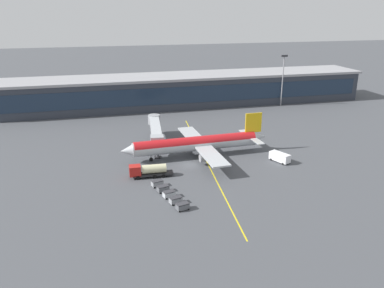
{
  "coord_description": "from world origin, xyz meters",
  "views": [
    {
      "loc": [
        -23.18,
        -93.48,
        39.75
      ],
      "look_at": [
        1.66,
        3.51,
        4.5
      ],
      "focal_mm": 36.3,
      "sensor_mm": 36.0,
      "label": 1
    }
  ],
  "objects": [
    {
      "name": "apron_light_mast_0",
      "position": [
        54.05,
        54.56,
        12.66
      ],
      "size": [
        2.8,
        0.5,
        21.42
      ],
      "color": "gray",
      "rests_on": "ground_plane"
    },
    {
      "name": "ground_plane",
      "position": [
        0.0,
        0.0,
        0.0
      ],
      "size": [
        700.0,
        700.0,
        0.0
      ],
      "primitive_type": "plane",
      "color": "#47494F"
    },
    {
      "name": "fuel_tanker",
      "position": [
        -11.8,
        -5.33,
        1.75
      ],
      "size": [
        10.91,
        3.08,
        3.25
      ],
      "color": "#232326",
      "rests_on": "ground_plane"
    },
    {
      "name": "terminal_building",
      "position": [
        14.76,
        66.52,
        6.5
      ],
      "size": [
        157.52,
        21.42,
        12.96
      ],
      "color": "#2D333D",
      "rests_on": "ground_plane"
    },
    {
      "name": "baggage_cart_0",
      "position": [
        -7.31,
        -23.57,
        0.78
      ],
      "size": [
        2.95,
        2.19,
        1.48
      ],
      "color": "#595B60",
      "rests_on": "ground_plane"
    },
    {
      "name": "main_airliner",
      "position": [
        3.6,
        5.52,
        3.79
      ],
      "size": [
        42.86,
        33.95,
        11.32
      ],
      "color": "#B2B7BC",
      "rests_on": "ground_plane"
    },
    {
      "name": "baggage_cart_2",
      "position": [
        -8.93,
        -17.38,
        0.78
      ],
      "size": [
        2.95,
        2.19,
        1.48
      ],
      "color": "#B2B7BC",
      "rests_on": "ground_plane"
    },
    {
      "name": "jet_bridge",
      "position": [
        -5.98,
        18.69,
        4.82
      ],
      "size": [
        6.55,
        25.6,
        6.49
      ],
      "color": "#B2B7BC",
      "rests_on": "ground_plane"
    },
    {
      "name": "apron_lead_in_line",
      "position": [
        5.23,
        2.0,
        0.0
      ],
      "size": [
        7.99,
        79.66,
        0.01
      ],
      "primitive_type": "cube",
      "rotation": [
        0.0,
        0.0,
        -0.1
      ],
      "color": "yellow",
      "rests_on": "ground_plane"
    },
    {
      "name": "baggage_cart_1",
      "position": [
        -8.12,
        -20.47,
        0.78
      ],
      "size": [
        2.95,
        2.19,
        1.48
      ],
      "color": "gray",
      "rests_on": "ground_plane"
    },
    {
      "name": "baggage_cart_4",
      "position": [
        -10.56,
        -11.19,
        0.78
      ],
      "size": [
        2.95,
        2.19,
        1.48
      ],
      "color": "gray",
      "rests_on": "ground_plane"
    },
    {
      "name": "baggage_cart_3",
      "position": [
        -9.74,
        -14.28,
        0.78
      ],
      "size": [
        2.95,
        2.19,
        1.48
      ],
      "color": "#595B60",
      "rests_on": "ground_plane"
    },
    {
      "name": "lavatory_truck",
      "position": [
        24.33,
        -4.03,
        1.42
      ],
      "size": [
        4.52,
        6.23,
        2.5
      ],
      "color": "white",
      "rests_on": "ground_plane"
    }
  ]
}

